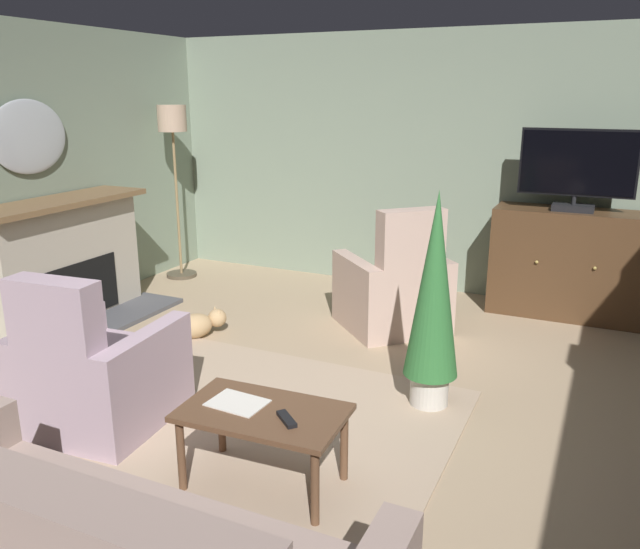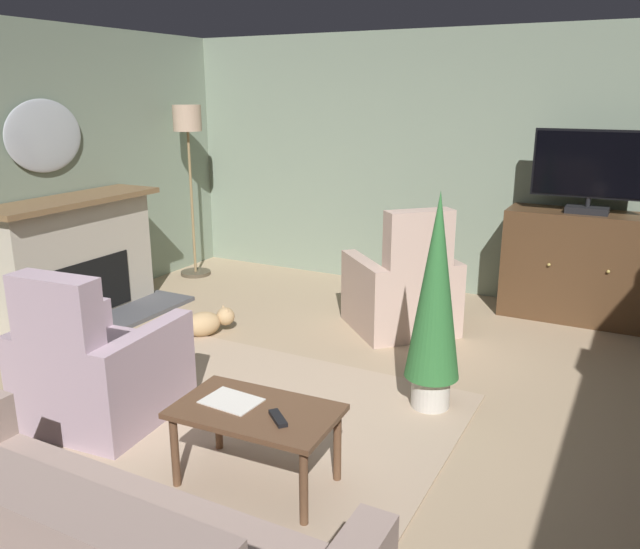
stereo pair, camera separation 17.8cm
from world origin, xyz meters
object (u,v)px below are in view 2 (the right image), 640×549
at_px(fireplace, 77,261).
at_px(tv_cabinet, 581,269).
at_px(armchair_by_fireplace, 99,372).
at_px(potted_plant_tall_palm_by_window, 435,296).
at_px(wall_mirror_oval, 44,136).
at_px(floor_lamp, 189,145).
at_px(tv_remote, 278,418).
at_px(television, 592,169).
at_px(armchair_beside_cabinet, 403,292).
at_px(coffee_table, 256,419).
at_px(cat, 207,322).
at_px(folded_newspaper, 231,401).

relative_size(fireplace, tv_cabinet, 1.29).
height_order(armchair_by_fireplace, potted_plant_tall_palm_by_window, potted_plant_tall_palm_by_window).
bearing_deg(armchair_by_fireplace, tv_cabinet, 54.31).
bearing_deg(wall_mirror_oval, floor_lamp, 80.11).
relative_size(tv_cabinet, tv_remote, 8.05).
bearing_deg(television, potted_plant_tall_palm_by_window, -106.17).
distance_m(armchair_beside_cabinet, floor_lamp, 3.04).
bearing_deg(wall_mirror_oval, armchair_beside_cabinet, 19.52).
relative_size(fireplace, wall_mirror_oval, 2.12).
bearing_deg(television, coffee_table, -108.81).
distance_m(coffee_table, cat, 2.32).
distance_m(armchair_by_fireplace, floor_lamp, 3.61).
distance_m(coffee_table, armchair_by_fireplace, 1.29).
bearing_deg(armchair_by_fireplace, cat, 101.66).
relative_size(fireplace, coffee_table, 1.99).
distance_m(television, folded_newspaper, 3.92).
xyz_separation_m(fireplace, armchair_beside_cabinet, (2.80, 1.08, -0.19)).
xyz_separation_m(coffee_table, floor_lamp, (-2.90, 3.15, 1.10)).
bearing_deg(television, fireplace, -153.58).
bearing_deg(floor_lamp, potted_plant_tall_palm_by_window, -28.35).
distance_m(television, cat, 3.63).
height_order(armchair_beside_cabinet, potted_plant_tall_palm_by_window, potted_plant_tall_palm_by_window).
relative_size(tv_remote, floor_lamp, 0.09).
height_order(wall_mirror_oval, potted_plant_tall_palm_by_window, wall_mirror_oval).
bearing_deg(armchair_by_fireplace, armchair_beside_cabinet, 64.81).
bearing_deg(armchair_by_fireplace, coffee_table, -6.09).
bearing_deg(television, armchair_by_fireplace, -126.11).
relative_size(wall_mirror_oval, floor_lamp, 0.43).
bearing_deg(wall_mirror_oval, television, 25.12).
bearing_deg(tv_cabinet, potted_plant_tall_palm_by_window, -105.82).
bearing_deg(cat, tv_cabinet, 34.73).
distance_m(cat, floor_lamp, 2.40).
bearing_deg(tv_cabinet, floor_lamp, -173.55).
bearing_deg(tv_remote, floor_lamp, 174.75).
height_order(television, folded_newspaper, television).
height_order(coffee_table, folded_newspaper, folded_newspaper).
relative_size(coffee_table, cat, 1.56).
relative_size(fireplace, cat, 3.10).
bearing_deg(floor_lamp, fireplace, -91.36).
xyz_separation_m(television, armchair_by_fireplace, (-2.50, -3.42, -1.07)).
bearing_deg(tv_remote, armchair_beside_cabinet, 137.50).
height_order(folded_newspaper, potted_plant_tall_palm_by_window, potted_plant_tall_palm_by_window).
relative_size(wall_mirror_oval, coffee_table, 0.94).
distance_m(armchair_by_fireplace, armchair_beside_cabinet, 2.70).
bearing_deg(armchair_by_fireplace, tv_remote, -7.26).
xyz_separation_m(wall_mirror_oval, cat, (1.59, 0.17, -1.56)).
distance_m(fireplace, coffee_table, 3.30).
height_order(armchair_by_fireplace, cat, armchair_by_fireplace).
bearing_deg(potted_plant_tall_palm_by_window, tv_remote, -106.13).
relative_size(coffee_table, potted_plant_tall_palm_by_window, 0.60).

